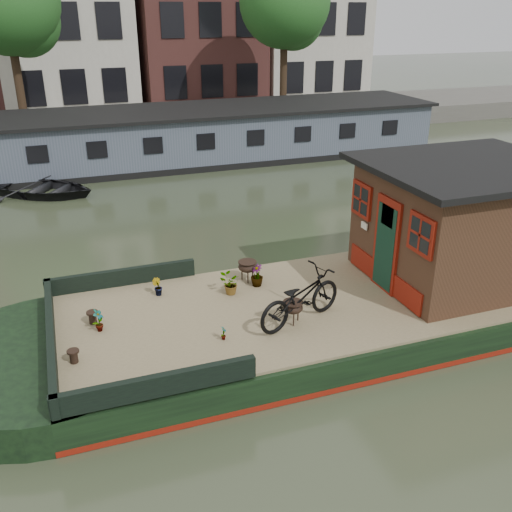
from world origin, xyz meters
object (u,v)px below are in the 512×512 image
object	(u,v)px
cabin	(463,221)
brazier_rear	(247,271)
bicycle	(300,298)
dinghy	(43,185)
potted_plant_a	(99,320)
brazier_front	(293,312)

from	to	relation	value
cabin	brazier_rear	world-z (taller)	cabin
bicycle	cabin	bearing A→B (deg)	-100.41
cabin	dinghy	xyz separation A→B (m)	(-8.14, 11.06, -1.51)
potted_plant_a	bicycle	bearing A→B (deg)	-14.39
potted_plant_a	brazier_front	size ratio (longest dim) A/B	1.01
brazier_rear	bicycle	bearing A→B (deg)	-79.97
bicycle	potted_plant_a	world-z (taller)	bicycle
cabin	brazier_front	world-z (taller)	cabin
bicycle	dinghy	size ratio (longest dim) A/B	0.52
potted_plant_a	brazier_front	world-z (taller)	potted_plant_a
potted_plant_a	brazier_front	xyz separation A→B (m)	(3.30, -0.87, -0.00)
potted_plant_a	cabin	bearing A→B (deg)	-1.74
bicycle	potted_plant_a	bearing A→B (deg)	55.56
cabin	dinghy	size ratio (longest dim) A/B	1.12
potted_plant_a	dinghy	xyz separation A→B (m)	(-0.84, 10.84, -0.49)
dinghy	bicycle	bearing A→B (deg)	-126.84
cabin	bicycle	size ratio (longest dim) A/B	2.16
brazier_rear	potted_plant_a	bearing A→B (deg)	-161.60
cabin	dinghy	bearing A→B (deg)	126.37
cabin	potted_plant_a	distance (m)	7.38
bicycle	dinghy	xyz separation A→B (m)	(-4.27, 11.72, -0.77)
cabin	dinghy	distance (m)	13.81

